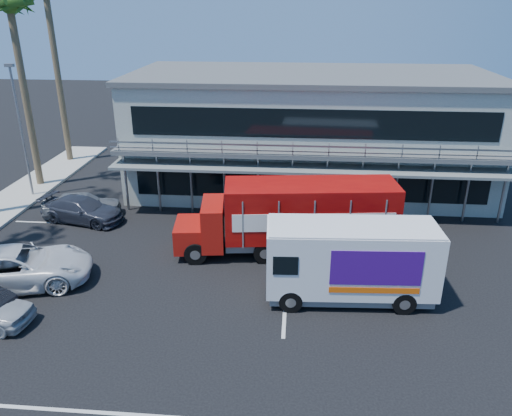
{
  "coord_description": "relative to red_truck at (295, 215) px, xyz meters",
  "views": [
    {
      "loc": [
        2.29,
        -16.96,
        11.35
      ],
      "look_at": [
        0.42,
        4.78,
        2.3
      ],
      "focal_mm": 35.0,
      "sensor_mm": 36.0,
      "label": 1
    }
  ],
  "objects": [
    {
      "name": "ground",
      "position": [
        -2.28,
        -4.92,
        -1.94
      ],
      "size": [
        120.0,
        120.0,
        0.0
      ],
      "primitive_type": "plane",
      "color": "black",
      "rests_on": "ground"
    },
    {
      "name": "building",
      "position": [
        0.72,
        10.02,
        1.72
      ],
      "size": [
        22.4,
        12.0,
        7.3
      ],
      "color": "#9CA193",
      "rests_on": "ground"
    },
    {
      "name": "palm_e",
      "position": [
        -16.98,
        8.08,
        8.63
      ],
      "size": [
        2.8,
        2.8,
        12.25
      ],
      "color": "brown",
      "rests_on": "ground"
    },
    {
      "name": "palm_f",
      "position": [
        -17.38,
        13.58,
        9.53
      ],
      "size": [
        2.8,
        2.8,
        13.25
      ],
      "color": "brown",
      "rests_on": "ground"
    },
    {
      "name": "light_pole_far",
      "position": [
        -16.48,
        6.08,
        2.56
      ],
      "size": [
        0.5,
        0.25,
        8.09
      ],
      "color": "gray",
      "rests_on": "ground"
    },
    {
      "name": "red_truck",
      "position": [
        0.0,
        0.0,
        0.0
      ],
      "size": [
        10.68,
        3.66,
        3.53
      ],
      "rotation": [
        0.0,
        0.0,
        0.12
      ],
      "color": "#A4130D",
      "rests_on": "ground"
    },
    {
      "name": "white_van",
      "position": [
        2.28,
        -3.98,
        -0.19
      ],
      "size": [
        6.85,
        2.67,
        3.29
      ],
      "rotation": [
        0.0,
        0.0,
        0.05
      ],
      "color": "white",
      "rests_on": "ground"
    },
    {
      "name": "parked_car_c",
      "position": [
        -11.78,
        -4.12,
        -1.08
      ],
      "size": [
        6.72,
        4.53,
        1.71
      ],
      "primitive_type": "imported",
      "rotation": [
        0.0,
        0.0,
        1.87
      ],
      "color": "silver",
      "rests_on": "ground"
    },
    {
      "name": "parked_car_d",
      "position": [
        -11.78,
        2.68,
        -1.26
      ],
      "size": [
        4.99,
        2.91,
        1.36
      ],
      "primitive_type": "imported",
      "rotation": [
        0.0,
        0.0,
        1.34
      ],
      "color": "#2C2F3B",
      "rests_on": "ground"
    },
    {
      "name": "parked_car_e",
      "position": [
        -12.03,
        3.3,
        -1.22
      ],
      "size": [
        4.51,
        2.64,
        1.44
      ],
      "primitive_type": "imported",
      "rotation": [
        0.0,
        0.0,
        1.81
      ],
      "color": "slate",
      "rests_on": "ground"
    }
  ]
}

